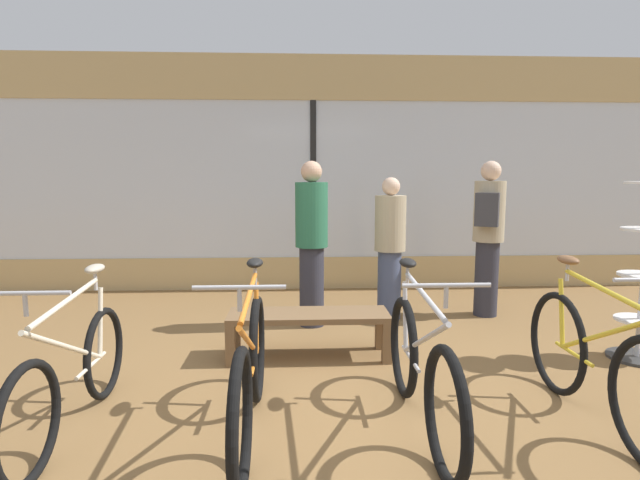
% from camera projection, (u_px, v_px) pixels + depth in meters
% --- Properties ---
extents(ground_plane, '(24.00, 24.00, 0.00)m').
position_uv_depth(ground_plane, '(331.00, 404.00, 3.50)').
color(ground_plane, olive).
extents(shop_back_wall, '(12.00, 0.08, 3.20)m').
position_uv_depth(shop_back_wall, '(313.00, 172.00, 6.88)').
color(shop_back_wall, tan).
rests_on(shop_back_wall, ground_plane).
extents(bicycle_far_left, '(0.46, 1.68, 1.01)m').
position_uv_depth(bicycle_far_left, '(73.00, 375.00, 3.08)').
color(bicycle_far_left, black).
rests_on(bicycle_far_left, ground_plane).
extents(bicycle_left, '(0.46, 1.81, 1.05)m').
position_uv_depth(bicycle_left, '(251.00, 373.00, 3.02)').
color(bicycle_left, black).
rests_on(bicycle_left, ground_plane).
extents(bicycle_right, '(0.46, 1.75, 1.04)m').
position_uv_depth(bicycle_right, '(421.00, 369.00, 3.11)').
color(bicycle_right, black).
rests_on(bicycle_right, ground_plane).
extents(bicycle_far_right, '(0.46, 1.74, 1.06)m').
position_uv_depth(bicycle_far_right, '(597.00, 363.00, 3.16)').
color(bicycle_far_right, black).
rests_on(bicycle_far_right, ground_plane).
extents(display_bench, '(1.40, 0.44, 0.40)m').
position_uv_depth(display_bench, '(309.00, 320.00, 4.36)').
color(display_bench, brown).
rests_on(display_bench, ground_plane).
extents(customer_near_rack, '(0.47, 0.47, 1.74)m').
position_uv_depth(customer_near_rack, '(312.00, 240.00, 5.22)').
color(customer_near_rack, '#2D2D38').
rests_on(customer_near_rack, ground_plane).
extents(customer_by_window, '(0.48, 0.56, 1.75)m').
position_uv_depth(customer_by_window, '(488.00, 233.00, 5.58)').
color(customer_by_window, '#2D2D38').
rests_on(customer_by_window, ground_plane).
extents(customer_mid_floor, '(0.37, 0.37, 1.57)m').
position_uv_depth(customer_mid_floor, '(390.00, 246.00, 5.49)').
color(customer_mid_floor, '#424C6B').
rests_on(customer_mid_floor, ground_plane).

